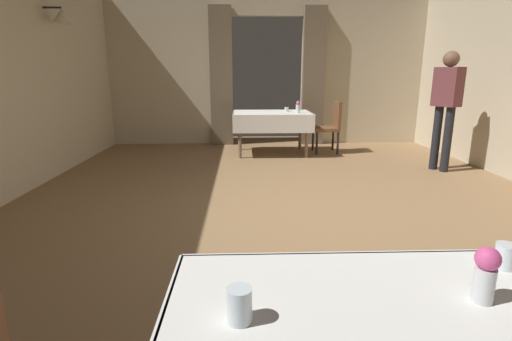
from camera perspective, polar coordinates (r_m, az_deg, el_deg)
The scene contains 11 objects.
ground at distance 4.00m, azimuth 5.34°, elevation -6.33°, with size 10.08×10.08×0.00m, color olive.
wall_back at distance 7.91m, azimuth 1.69°, elevation 15.08°, with size 6.40×0.27×3.00m.
dining_table_mid at distance 6.85m, azimuth 2.39°, elevation 7.91°, with size 1.38×0.99×0.75m.
chair_mid_right at distance 7.10m, azimuth 11.06°, elevation 6.78°, with size 0.44×0.44×0.93m.
flower_vase_near at distance 1.32m, azimuth 31.13°, elevation -12.97°, with size 0.07×0.07×0.17m.
glass_near_b at distance 1.59m, azimuth 33.27°, elevation -10.66°, with size 0.07×0.07×0.09m, color silver.
glass_near_c at distance 1.08m, azimuth -2.51°, elevation -19.47°, with size 0.07×0.07×0.10m, color silver.
flower_vase_mid at distance 6.66m, azimuth 6.32°, elevation 9.50°, with size 0.07×0.07×0.21m.
glass_mid_b at distance 6.95m, azimuth 4.60°, elevation 9.12°, with size 0.07×0.07×0.08m, color silver.
glass_mid_c at distance 7.19m, azimuth 6.26°, elevation 9.36°, with size 0.07×0.07×0.11m, color silver.
person_waiter_by_doorway at distance 6.21m, azimuth 26.58°, elevation 9.26°, with size 0.36×0.42×1.72m.
Camera 1 is at (-0.50, -3.72, 1.40)m, focal length 26.73 mm.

